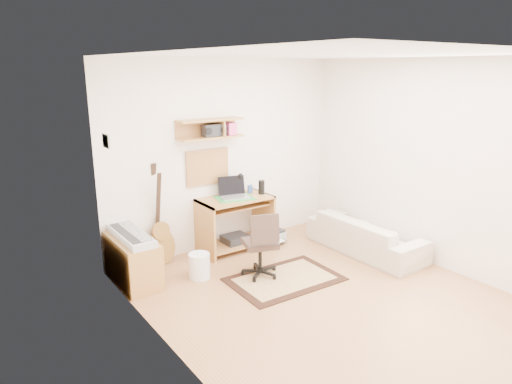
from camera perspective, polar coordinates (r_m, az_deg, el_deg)
floor at (r=5.37m, az=7.99°, el=-12.62°), size 3.60×4.00×0.01m
ceiling at (r=4.75m, az=9.19°, el=16.45°), size 3.60×4.00×0.01m
back_wall at (r=6.46m, az=-3.81°, el=4.59°), size 3.60×0.01×2.60m
left_wall at (r=3.91m, az=-11.00°, el=-2.72°), size 0.01×4.00×2.60m
right_wall at (r=6.26m, az=20.64°, el=3.30°), size 0.01×4.00×2.60m
wall_shelf at (r=6.14m, az=-5.65°, el=7.77°), size 0.90×0.25×0.26m
cork_board at (r=6.31m, az=-6.00°, el=3.09°), size 0.64×0.03×0.49m
wall_photo at (r=5.20m, az=-17.99°, el=6.00°), size 0.02×0.20×0.15m
desk at (r=6.45m, az=-2.57°, el=-3.91°), size 1.00×0.55×0.75m
laptop at (r=6.28m, az=-2.67°, el=0.49°), size 0.45×0.45×0.29m
speaker at (r=6.50m, az=0.68°, el=0.60°), size 0.09×0.09×0.20m
desk_lamp at (r=6.52m, az=-1.79°, el=1.12°), size 0.10×0.10×0.30m
pencil_cup at (r=6.58m, az=-0.74°, el=0.38°), size 0.07×0.07×0.11m
boombox at (r=6.16m, az=-5.24°, el=7.62°), size 0.30×0.14×0.16m
rug at (r=5.69m, az=3.53°, el=-10.66°), size 1.33×0.91×0.02m
task_chair at (r=5.62m, az=0.51°, el=-6.35°), size 0.55×0.55×0.85m
cabinet at (r=5.70m, az=-14.95°, el=-8.15°), size 0.40×0.90×0.55m
music_keyboard at (r=5.59m, az=-15.17°, el=-5.19°), size 0.28×0.90×0.08m
guitar at (r=6.01m, az=-11.70°, el=-2.80°), size 0.37×0.25×1.32m
waste_basket at (r=5.71m, az=-7.00°, el=-9.02°), size 0.28×0.28×0.31m
printer at (r=6.81m, az=1.52°, el=-5.44°), size 0.48×0.40×0.16m
sofa at (r=6.54m, az=13.39°, el=-4.48°), size 0.49×1.69×0.66m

